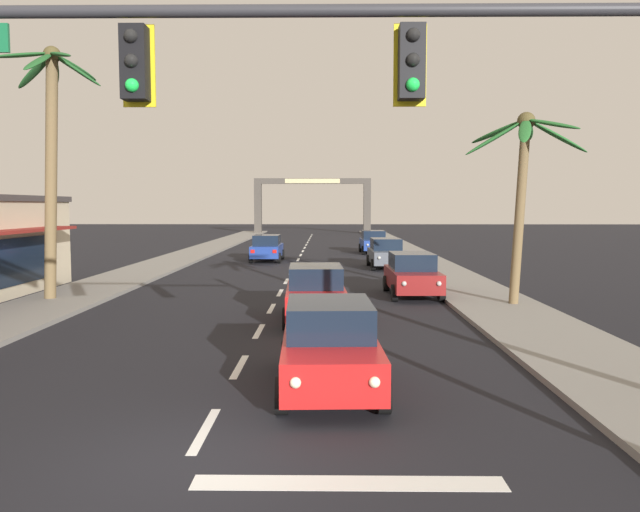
{
  "coord_description": "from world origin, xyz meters",
  "views": [
    {
      "loc": [
        1.93,
        -8.19,
        3.52
      ],
      "look_at": [
        1.73,
        8.0,
        2.2
      ],
      "focal_mm": 34.72,
      "sensor_mm": 36.0,
      "label": 1
    }
  ],
  "objects_px": {
    "sedan_lead_at_stop_bar": "(330,345)",
    "palm_right_second": "(523,165)",
    "sedan_third_in_queue": "(316,293)",
    "sedan_oncoming_far": "(267,248)",
    "palm_left_second": "(51,134)",
    "sedan_parked_nearest_kerb": "(373,242)",
    "sedan_parked_mid_kerb": "(386,253)",
    "town_gateway_arch": "(312,198)",
    "sedan_parked_far_kerb": "(412,274)",
    "traffic_signal_mast": "(421,106)"
  },
  "relations": [
    {
      "from": "sedan_parked_nearest_kerb",
      "to": "sedan_oncoming_far",
      "type": "bearing_deg",
      "value": -136.83
    },
    {
      "from": "sedan_oncoming_far",
      "to": "sedan_parked_mid_kerb",
      "type": "relative_size",
      "value": 0.99
    },
    {
      "from": "sedan_lead_at_stop_bar",
      "to": "palm_right_second",
      "type": "height_order",
      "value": "palm_right_second"
    },
    {
      "from": "sedan_parked_far_kerb",
      "to": "town_gateway_arch",
      "type": "bearing_deg",
      "value": 95.48
    },
    {
      "from": "sedan_third_in_queue",
      "to": "sedan_parked_mid_kerb",
      "type": "bearing_deg",
      "value": 77.15
    },
    {
      "from": "sedan_oncoming_far",
      "to": "sedan_parked_mid_kerb",
      "type": "bearing_deg",
      "value": -30.51
    },
    {
      "from": "sedan_oncoming_far",
      "to": "town_gateway_arch",
      "type": "height_order",
      "value": "town_gateway_arch"
    },
    {
      "from": "palm_right_second",
      "to": "town_gateway_arch",
      "type": "height_order",
      "value": "town_gateway_arch"
    },
    {
      "from": "sedan_oncoming_far",
      "to": "palm_right_second",
      "type": "bearing_deg",
      "value": -59.44
    },
    {
      "from": "palm_left_second",
      "to": "palm_right_second",
      "type": "distance_m",
      "value": 16.66
    },
    {
      "from": "sedan_parked_mid_kerb",
      "to": "sedan_parked_far_kerb",
      "type": "relative_size",
      "value": 1.0
    },
    {
      "from": "sedan_parked_mid_kerb",
      "to": "sedan_lead_at_stop_bar",
      "type": "bearing_deg",
      "value": -98.01
    },
    {
      "from": "palm_left_second",
      "to": "sedan_parked_far_kerb",
      "type": "bearing_deg",
      "value": 7.31
    },
    {
      "from": "sedan_third_in_queue",
      "to": "sedan_parked_nearest_kerb",
      "type": "bearing_deg",
      "value": 82.1
    },
    {
      "from": "sedan_third_in_queue",
      "to": "sedan_parked_mid_kerb",
      "type": "distance_m",
      "value": 16.51
    },
    {
      "from": "sedan_parked_mid_kerb",
      "to": "palm_left_second",
      "type": "distance_m",
      "value": 18.98
    },
    {
      "from": "traffic_signal_mast",
      "to": "palm_left_second",
      "type": "height_order",
      "value": "palm_left_second"
    },
    {
      "from": "sedan_parked_nearest_kerb",
      "to": "town_gateway_arch",
      "type": "distance_m",
      "value": 33.29
    },
    {
      "from": "traffic_signal_mast",
      "to": "sedan_lead_at_stop_bar",
      "type": "bearing_deg",
      "value": 107.05
    },
    {
      "from": "sedan_lead_at_stop_bar",
      "to": "sedan_third_in_queue",
      "type": "height_order",
      "value": "same"
    },
    {
      "from": "sedan_oncoming_far",
      "to": "sedan_parked_nearest_kerb",
      "type": "relative_size",
      "value": 0.99
    },
    {
      "from": "sedan_parked_far_kerb",
      "to": "town_gateway_arch",
      "type": "distance_m",
      "value": 54.9
    },
    {
      "from": "sedan_parked_mid_kerb",
      "to": "town_gateway_arch",
      "type": "relative_size",
      "value": 0.3
    },
    {
      "from": "sedan_oncoming_far",
      "to": "palm_left_second",
      "type": "bearing_deg",
      "value": -109.91
    },
    {
      "from": "traffic_signal_mast",
      "to": "town_gateway_arch",
      "type": "height_order",
      "value": "town_gateway_arch"
    },
    {
      "from": "sedan_oncoming_far",
      "to": "palm_left_second",
      "type": "relative_size",
      "value": 0.49
    },
    {
      "from": "sedan_lead_at_stop_bar",
      "to": "sedan_parked_nearest_kerb",
      "type": "height_order",
      "value": "same"
    },
    {
      "from": "sedan_parked_nearest_kerb",
      "to": "sedan_parked_far_kerb",
      "type": "distance_m",
      "value": 21.88
    },
    {
      "from": "sedan_oncoming_far",
      "to": "sedan_parked_mid_kerb",
      "type": "distance_m",
      "value": 8.3
    },
    {
      "from": "sedan_parked_mid_kerb",
      "to": "town_gateway_arch",
      "type": "bearing_deg",
      "value": 96.84
    },
    {
      "from": "sedan_third_in_queue",
      "to": "palm_right_second",
      "type": "xyz_separation_m",
      "value": [
        7.02,
        2.51,
        4.06
      ]
    },
    {
      "from": "sedan_parked_mid_kerb",
      "to": "palm_right_second",
      "type": "distance_m",
      "value": 14.57
    },
    {
      "from": "sedan_third_in_queue",
      "to": "sedan_lead_at_stop_bar",
      "type": "bearing_deg",
      "value": -86.76
    },
    {
      "from": "sedan_lead_at_stop_bar",
      "to": "palm_left_second",
      "type": "height_order",
      "value": "palm_left_second"
    },
    {
      "from": "sedan_third_in_queue",
      "to": "sedan_parked_mid_kerb",
      "type": "relative_size",
      "value": 1.0
    },
    {
      "from": "sedan_lead_at_stop_bar",
      "to": "sedan_third_in_queue",
      "type": "relative_size",
      "value": 1.0
    },
    {
      "from": "sedan_third_in_queue",
      "to": "sedan_oncoming_far",
      "type": "bearing_deg",
      "value": 99.73
    },
    {
      "from": "sedan_lead_at_stop_bar",
      "to": "sedan_parked_nearest_kerb",
      "type": "bearing_deg",
      "value": 84.39
    },
    {
      "from": "sedan_lead_at_stop_bar",
      "to": "town_gateway_arch",
      "type": "relative_size",
      "value": 0.3
    },
    {
      "from": "sedan_parked_mid_kerb",
      "to": "sedan_parked_far_kerb",
      "type": "xyz_separation_m",
      "value": [
        -0.0,
        -10.87,
        0.0
      ]
    },
    {
      "from": "sedan_third_in_queue",
      "to": "town_gateway_arch",
      "type": "height_order",
      "value": "town_gateway_arch"
    },
    {
      "from": "sedan_lead_at_stop_bar",
      "to": "sedan_parked_mid_kerb",
      "type": "relative_size",
      "value": 1.0
    },
    {
      "from": "sedan_parked_far_kerb",
      "to": "palm_left_second",
      "type": "bearing_deg",
      "value": -172.69
    },
    {
      "from": "sedan_third_in_queue",
      "to": "sedan_parked_nearest_kerb",
      "type": "distance_m",
      "value": 27.36
    },
    {
      "from": "sedan_parked_far_kerb",
      "to": "palm_left_second",
      "type": "distance_m",
      "value": 14.33
    },
    {
      "from": "sedan_third_in_queue",
      "to": "sedan_parked_nearest_kerb",
      "type": "xyz_separation_m",
      "value": [
        3.76,
        27.1,
        0.0
      ]
    },
    {
      "from": "sedan_third_in_queue",
      "to": "sedan_parked_far_kerb",
      "type": "distance_m",
      "value": 6.39
    },
    {
      "from": "town_gateway_arch",
      "to": "palm_right_second",
      "type": "bearing_deg",
      "value": -81.47
    },
    {
      "from": "town_gateway_arch",
      "to": "sedan_parked_far_kerb",
      "type": "bearing_deg",
      "value": -84.52
    },
    {
      "from": "sedan_third_in_queue",
      "to": "sedan_oncoming_far",
      "type": "distance_m",
      "value": 20.6
    }
  ]
}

